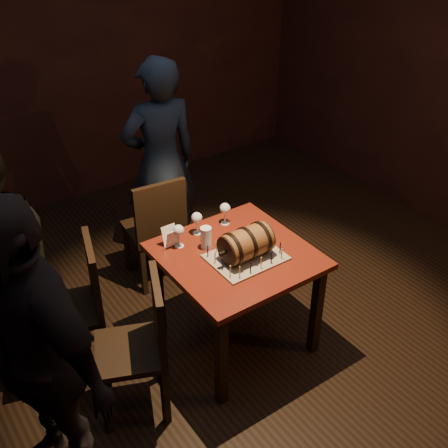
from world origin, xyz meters
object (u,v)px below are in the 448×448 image
object	(u,v)px
wine_glass_mid	(197,219)
chair_left_front	(143,340)
wine_glass_left	(178,231)
chair_left_rear	(81,300)
chair_back	(157,226)
pint_of_ale	(206,238)
pub_table	(236,267)
barrel_cake	(246,244)
wine_glass_right	(225,209)
person_back	(161,163)
person_left_front	(35,355)

from	to	relation	value
wine_glass_mid	chair_left_front	world-z (taller)	chair_left_front
wine_glass_mid	wine_glass_left	bearing A→B (deg)	-161.39
chair_left_rear	chair_back	bearing A→B (deg)	30.17
pint_of_ale	chair_left_front	world-z (taller)	chair_left_front
chair_back	chair_left_front	xyz separation A→B (m)	(-0.65, -1.00, 0.00)
wine_glass_mid	pub_table	bearing A→B (deg)	-76.17
barrel_cake	pint_of_ale	distance (m)	0.28
wine_glass_right	person_back	world-z (taller)	person_back
wine_glass_left	pint_of_ale	xyz separation A→B (m)	(0.14, -0.11, -0.05)
wine_glass_left	person_left_front	size ratio (longest dim) A/B	0.09
wine_glass_right	person_back	distance (m)	0.89
wine_glass_left	wine_glass_mid	xyz separation A→B (m)	(0.18, 0.06, -0.00)
wine_glass_right	chair_left_rear	distance (m)	1.10
pub_table	person_left_front	bearing A→B (deg)	-169.28
pub_table	chair_back	distance (m)	0.89
wine_glass_left	chair_left_front	distance (m)	0.72
barrel_cake	chair_left_rear	bearing A→B (deg)	152.41
pub_table	wine_glass_mid	distance (m)	0.41
wine_glass_right	chair_left_front	size ratio (longest dim) A/B	0.17
pub_table	wine_glass_mid	world-z (taller)	wine_glass_mid
wine_glass_mid	wine_glass_right	xyz separation A→B (m)	(0.22, -0.01, 0.00)
wine_glass_mid	person_back	bearing A→B (deg)	75.49
wine_glass_right	person_left_front	world-z (taller)	person_left_front
pub_table	chair_back	world-z (taller)	chair_back
person_back	wine_glass_mid	bearing A→B (deg)	82.60
chair_left_rear	person_left_front	distance (m)	0.88
pub_table	pint_of_ale	size ratio (longest dim) A/B	6.00
barrel_cake	wine_glass_mid	size ratio (longest dim) A/B	2.26
pint_of_ale	chair_left_rear	distance (m)	0.88
chair_left_front	person_left_front	distance (m)	0.72
chair_left_rear	chair_left_front	bearing A→B (deg)	-73.76
chair_back	chair_left_front	size ratio (longest dim) A/B	1.00
wine_glass_left	pint_of_ale	bearing A→B (deg)	-38.63
chair_back	chair_left_rear	size ratio (longest dim) A/B	1.00
wine_glass_mid	person_left_front	xyz separation A→B (m)	(-1.28, -0.59, 0.01)
barrel_cake	chair_left_front	size ratio (longest dim) A/B	0.39
person_back	pint_of_ale	bearing A→B (deg)	82.81
wine_glass_left	chair_back	world-z (taller)	chair_back
pint_of_ale	person_left_front	distance (m)	1.31
pub_table	wine_glass_mid	bearing A→B (deg)	103.83
chair_back	wine_glass_mid	bearing A→B (deg)	-88.12
wine_glass_left	wine_glass_right	size ratio (longest dim) A/B	1.00
barrel_cake	chair_left_front	world-z (taller)	barrel_cake
chair_left_rear	chair_left_front	world-z (taller)	same
pint_of_ale	chair_back	distance (m)	0.78
chair_left_rear	wine_glass_right	bearing A→B (deg)	-4.77
wine_glass_mid	person_left_front	distance (m)	1.41
wine_glass_right	person_left_front	bearing A→B (deg)	-158.88
pint_of_ale	person_left_front	bearing A→B (deg)	-161.31
wine_glass_right	pint_of_ale	size ratio (longest dim) A/B	1.07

